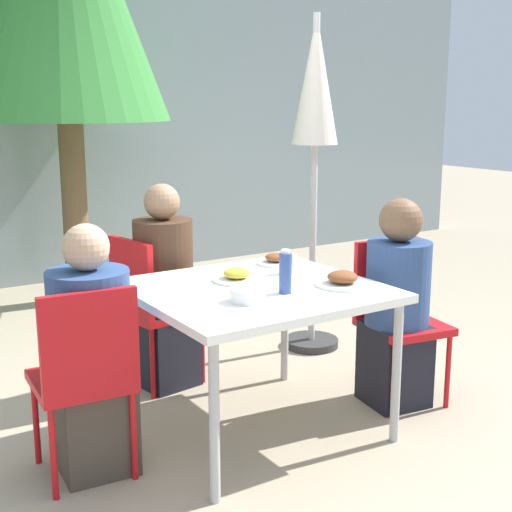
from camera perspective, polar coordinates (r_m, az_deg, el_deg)
name	(u,v)px	position (r m, az deg, el deg)	size (l,w,h in m)	color
ground_plane	(256,429)	(3.65, 0.00, -13.68)	(24.00, 24.00, 0.00)	tan
building_facade	(33,112)	(6.59, -17.40, 10.90)	(10.00, 0.20, 3.00)	#89999E
dining_table	(256,299)	(3.41, 0.00, -3.42)	(1.11, 1.04, 0.73)	white
chair_left	(85,369)	(3.10, -13.51, -8.78)	(0.43, 0.43, 0.86)	red
person_left	(92,359)	(3.18, -13.02, -8.01)	(0.35, 0.35, 1.11)	#473D33
chair_right	(396,308)	(3.94, 11.13, -4.10)	(0.46, 0.46, 0.86)	red
person_right	(397,309)	(3.84, 11.21, -4.16)	(0.35, 0.35, 1.11)	black
chair_far	(148,300)	(4.05, -8.67, -3.53)	(0.46, 0.46, 0.86)	red
person_far	(164,292)	(4.04, -7.35, -2.90)	(0.34, 0.34, 1.16)	black
closed_umbrella	(315,109)	(4.53, 4.76, 11.60)	(0.36, 0.36, 2.12)	#333333
plate_0	(342,280)	(3.43, 6.93, -1.93)	(0.27, 0.27, 0.07)	white
plate_1	(237,276)	(3.50, -1.57, -1.62)	(0.24, 0.24, 0.07)	white
plate_2	(276,260)	(3.86, 1.58, -0.33)	(0.21, 0.21, 0.06)	white
bottle	(285,272)	(3.26, 2.37, -1.32)	(0.06, 0.06, 0.21)	#334C8E
drinking_cup	(290,264)	(3.65, 2.72, -0.62)	(0.07, 0.07, 0.10)	white
salad_bowl	(247,295)	(3.14, -0.70, -3.12)	(0.16, 0.16, 0.06)	white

